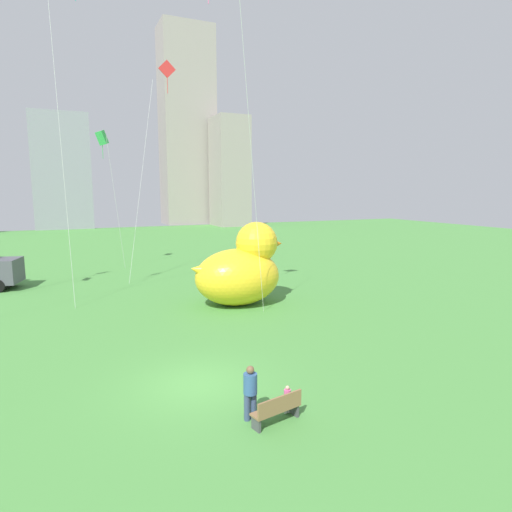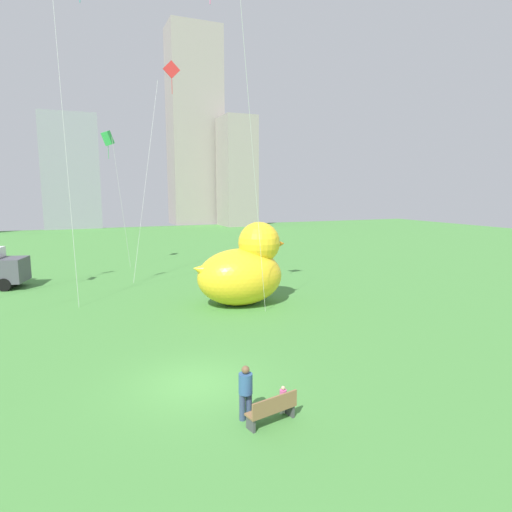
{
  "view_description": "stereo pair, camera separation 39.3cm",
  "coord_description": "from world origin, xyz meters",
  "px_view_note": "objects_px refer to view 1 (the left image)",
  "views": [
    {
      "loc": [
        -3.89,
        -13.91,
        6.77
      ],
      "look_at": [
        3.65,
        3.04,
        3.95
      ],
      "focal_mm": 30.04,
      "sensor_mm": 36.0,
      "label": 1
    },
    {
      "loc": [
        -3.53,
        -14.06,
        6.77
      ],
      "look_at": [
        3.65,
        3.04,
        3.95
      ],
      "focal_mm": 30.04,
      "sensor_mm": 36.0,
      "label": 2
    }
  ],
  "objects_px": {
    "person_child": "(287,398)",
    "kite_red": "(164,82)",
    "person_adult": "(250,390)",
    "kite_green": "(102,139)",
    "giant_inflatable_duck": "(241,270)",
    "park_bench": "(277,409)"
  },
  "relations": [
    {
      "from": "kite_green",
      "to": "kite_red",
      "type": "distance_m",
      "value": 8.16
    },
    {
      "from": "person_adult",
      "to": "kite_green",
      "type": "height_order",
      "value": "kite_green"
    },
    {
      "from": "person_child",
      "to": "kite_green",
      "type": "height_order",
      "value": "kite_green"
    },
    {
      "from": "giant_inflatable_duck",
      "to": "kite_red",
      "type": "relative_size",
      "value": 0.37
    },
    {
      "from": "giant_inflatable_duck",
      "to": "kite_green",
      "type": "xyz_separation_m",
      "value": [
        -6.21,
        15.49,
        9.0
      ]
    },
    {
      "from": "kite_red",
      "to": "park_bench",
      "type": "bearing_deg",
      "value": -94.72
    },
    {
      "from": "park_bench",
      "to": "person_child",
      "type": "distance_m",
      "value": 0.71
    },
    {
      "from": "person_adult",
      "to": "kite_red",
      "type": "relative_size",
      "value": 0.1
    },
    {
      "from": "kite_green",
      "to": "giant_inflatable_duck",
      "type": "bearing_deg",
      "value": -68.14
    },
    {
      "from": "person_adult",
      "to": "kite_red",
      "type": "xyz_separation_m",
      "value": [
        2.47,
        21.69,
        13.69
      ]
    },
    {
      "from": "park_bench",
      "to": "kite_red",
      "type": "xyz_separation_m",
      "value": [
        1.84,
        22.24,
        14.14
      ]
    },
    {
      "from": "person_child",
      "to": "giant_inflatable_duck",
      "type": "relative_size",
      "value": 0.15
    },
    {
      "from": "park_bench",
      "to": "giant_inflatable_duck",
      "type": "relative_size",
      "value": 0.28
    },
    {
      "from": "park_bench",
      "to": "kite_red",
      "type": "bearing_deg",
      "value": 85.28
    },
    {
      "from": "person_adult",
      "to": "giant_inflatable_duck",
      "type": "relative_size",
      "value": 0.28
    },
    {
      "from": "park_bench",
      "to": "kite_red",
      "type": "relative_size",
      "value": 0.1
    },
    {
      "from": "person_adult",
      "to": "park_bench",
      "type": "bearing_deg",
      "value": -40.88
    },
    {
      "from": "person_child",
      "to": "kite_red",
      "type": "height_order",
      "value": "kite_red"
    },
    {
      "from": "person_adult",
      "to": "kite_green",
      "type": "distance_m",
      "value": 29.72
    },
    {
      "from": "giant_inflatable_duck",
      "to": "kite_green",
      "type": "relative_size",
      "value": 0.5
    },
    {
      "from": "kite_red",
      "to": "person_child",
      "type": "bearing_deg",
      "value": -93.36
    },
    {
      "from": "park_bench",
      "to": "person_child",
      "type": "height_order",
      "value": "park_bench"
    }
  ]
}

